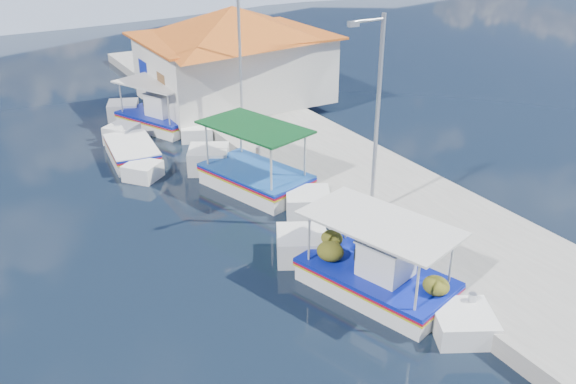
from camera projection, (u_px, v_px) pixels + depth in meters
ground at (272, 304)px, 15.23m from camera, size 160.00×160.00×0.00m
quay at (333, 168)px, 22.47m from camera, size 5.00×44.00×0.50m
bollards at (295, 176)px, 20.76m from camera, size 0.20×17.20×0.30m
main_caique at (375, 276)px, 15.58m from camera, size 3.36×6.67×2.30m
caique_green_canopy at (255, 178)px, 21.25m from camera, size 3.39×6.72×2.62m
caique_blue_hull at (131, 153)px, 23.75m from camera, size 2.02×5.62×1.01m
caique_far at (159, 119)px, 27.03m from camera, size 3.64×6.04×2.31m
harbor_building at (234, 52)px, 28.54m from camera, size 10.49×10.49×4.40m
lamp_post_near at (375, 109)px, 17.17m from camera, size 1.21×0.14×6.00m
lamp_post_far at (238, 49)px, 24.19m from camera, size 1.21×0.14×6.00m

